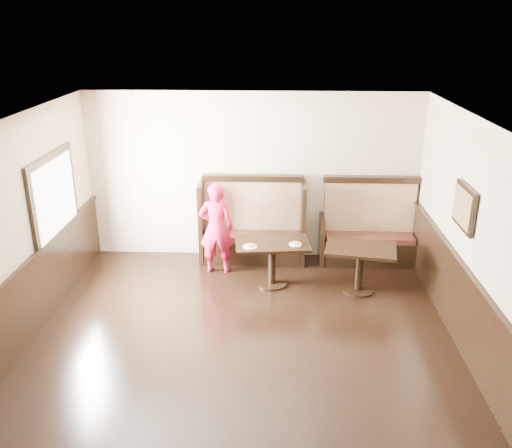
# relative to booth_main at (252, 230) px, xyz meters

# --- Properties ---
(ground) EXTENTS (7.00, 7.00, 0.00)m
(ground) POSITION_rel_booth_main_xyz_m (0.00, -3.30, -0.53)
(ground) COLOR black
(ground) RESTS_ON ground
(room_shell) EXTENTS (7.00, 7.00, 7.00)m
(room_shell) POSITION_rel_booth_main_xyz_m (-0.30, -3.01, 0.14)
(room_shell) COLOR tan
(room_shell) RESTS_ON ground
(booth_main) EXTENTS (1.75, 0.72, 1.45)m
(booth_main) POSITION_rel_booth_main_xyz_m (0.00, 0.00, 0.00)
(booth_main) COLOR black
(booth_main) RESTS_ON ground
(booth_neighbor) EXTENTS (1.65, 0.72, 1.45)m
(booth_neighbor) POSITION_rel_booth_main_xyz_m (1.95, -0.00, -0.05)
(booth_neighbor) COLOR black
(booth_neighbor) RESTS_ON ground
(table_main) EXTENTS (1.18, 0.81, 0.71)m
(table_main) POSITION_rel_booth_main_xyz_m (0.34, -0.94, 0.02)
(table_main) COLOR black
(table_main) RESTS_ON ground
(table_neighbor) EXTENTS (1.13, 0.84, 0.71)m
(table_neighbor) POSITION_rel_booth_main_xyz_m (1.65, -1.10, 0.01)
(table_neighbor) COLOR black
(table_neighbor) RESTS_ON ground
(child) EXTENTS (0.55, 0.36, 1.50)m
(child) POSITION_rel_booth_main_xyz_m (-0.55, -0.52, 0.22)
(child) COLOR red
(child) RESTS_ON ground
(pizza_plate_left) EXTENTS (0.21, 0.21, 0.04)m
(pizza_plate_left) POSITION_rel_booth_main_xyz_m (0.02, -1.13, 0.19)
(pizza_plate_left) COLOR white
(pizza_plate_left) RESTS_ON table_main
(pizza_plate_right) EXTENTS (0.19, 0.19, 0.04)m
(pizza_plate_right) POSITION_rel_booth_main_xyz_m (0.69, -1.01, 0.19)
(pizza_plate_right) COLOR white
(pizza_plate_right) RESTS_ON table_main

